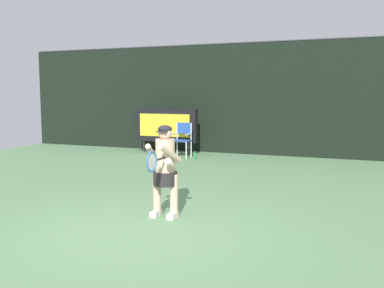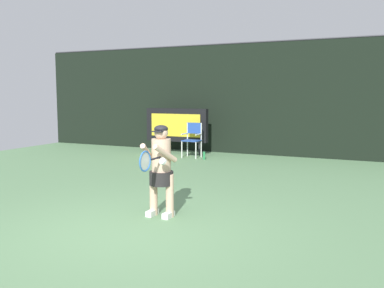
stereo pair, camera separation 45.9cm
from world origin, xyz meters
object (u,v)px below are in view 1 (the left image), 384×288
object	(u,v)px
water_bottle	(195,155)
tennis_player	(165,167)
umpire_chair	(182,138)
tennis_racket	(152,161)
scoreboard	(166,125)

from	to	relation	value
water_bottle	tennis_player	bearing A→B (deg)	-73.21
umpire_chair	tennis_racket	size ratio (longest dim) A/B	1.79
scoreboard	umpire_chair	size ratio (longest dim) A/B	2.04
water_bottle	tennis_racket	bearing A→B (deg)	-74.03
water_bottle	tennis_racket	world-z (taller)	tennis_racket
umpire_chair	water_bottle	xyz separation A→B (m)	(0.51, -0.26, -0.50)
tennis_player	tennis_racket	bearing A→B (deg)	-82.36
water_bottle	tennis_player	world-z (taller)	tennis_player
tennis_racket	water_bottle	bearing A→B (deg)	87.60
umpire_chair	tennis_racket	bearing A→B (deg)	-70.63
tennis_player	water_bottle	bearing A→B (deg)	106.79
umpire_chair	water_bottle	bearing A→B (deg)	-27.17
scoreboard	tennis_player	xyz separation A→B (m)	(3.15, -6.74, -0.14)
water_bottle	tennis_player	size ratio (longest dim) A/B	0.18
umpire_chair	water_bottle	size ratio (longest dim) A/B	4.08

